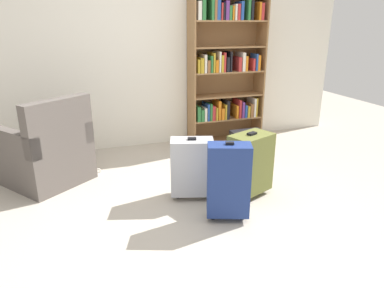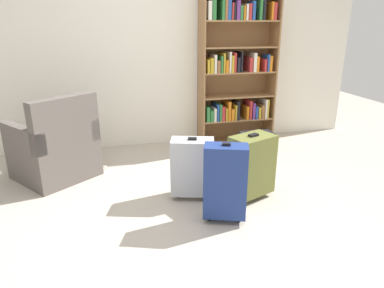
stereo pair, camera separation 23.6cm
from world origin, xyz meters
name	(u,v)px [view 1 (the left image)]	position (x,y,z in m)	size (l,w,h in m)	color
ground_plane	(197,218)	(0.00, 0.00, 0.00)	(9.74, 9.74, 0.00)	#B2A899
back_wall	(143,45)	(0.00, 2.07, 1.30)	(5.56, 0.10, 2.60)	silver
bookshelf	(225,68)	(1.04, 1.86, 1.00)	(1.00, 0.32, 1.89)	olive
armchair	(48,153)	(-1.20, 1.16, 0.32)	(0.98, 0.98, 0.90)	#59514C
mug	(94,172)	(-0.77, 1.16, 0.05)	(0.12, 0.08, 0.10)	white
storage_box	(247,139)	(1.21, 1.44, 0.12)	(0.42, 0.24, 0.23)	black
suitcase_silver	(192,167)	(0.08, 0.37, 0.31)	(0.43, 0.32, 0.59)	#B7BABF
suitcase_olive	(250,163)	(0.61, 0.24, 0.33)	(0.46, 0.38, 0.63)	brown
suitcase_navy_blue	(228,180)	(0.24, -0.09, 0.35)	(0.39, 0.29, 0.68)	navy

